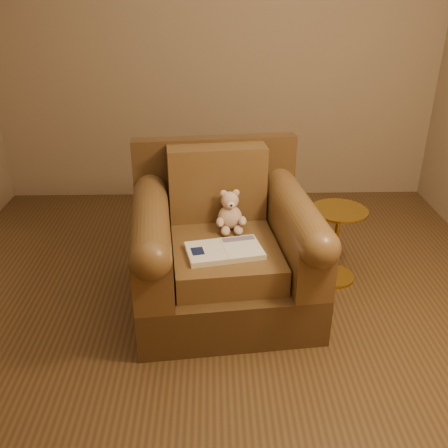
{
  "coord_description": "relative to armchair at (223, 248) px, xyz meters",
  "views": [
    {
      "loc": [
        -0.05,
        -2.57,
        1.91
      ],
      "look_at": [
        0.02,
        0.09,
        0.6
      ],
      "focal_mm": 40.0,
      "sensor_mm": 36.0,
      "label": 1
    }
  ],
  "objects": [
    {
      "name": "floor",
      "position": [
        -0.01,
        -0.2,
        -0.38
      ],
      "size": [
        4.0,
        4.0,
        0.0
      ],
      "primitive_type": "plane",
      "color": "#51371B",
      "rests_on": "ground"
    },
    {
      "name": "room",
      "position": [
        -0.01,
        -0.2,
        1.34
      ],
      "size": [
        4.02,
        4.02,
        2.71
      ],
      "color": "#8D7457",
      "rests_on": "ground"
    },
    {
      "name": "armchair",
      "position": [
        0.0,
        0.0,
        0.0
      ],
      "size": [
        1.19,
        1.15,
        0.98
      ],
      "rotation": [
        0.0,
        0.0,
        0.11
      ],
      "color": "#483018",
      "rests_on": "floor"
    },
    {
      "name": "teddy_bear",
      "position": [
        0.05,
        0.1,
        0.19
      ],
      "size": [
        0.19,
        0.22,
        0.26
      ],
      "rotation": [
        0.0,
        0.0,
        0.1
      ],
      "color": "#D1AE92",
      "rests_on": "armchair"
    },
    {
      "name": "guidebook",
      "position": [
        0.0,
        -0.22,
        0.11
      ],
      "size": [
        0.48,
        0.35,
        0.04
      ],
      "rotation": [
        0.0,
        0.0,
        0.21
      ],
      "color": "beige",
      "rests_on": "armchair"
    },
    {
      "name": "side_table",
      "position": [
        0.78,
        0.23,
        -0.09
      ],
      "size": [
        0.38,
        0.38,
        0.53
      ],
      "color": "gold",
      "rests_on": "floor"
    }
  ]
}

